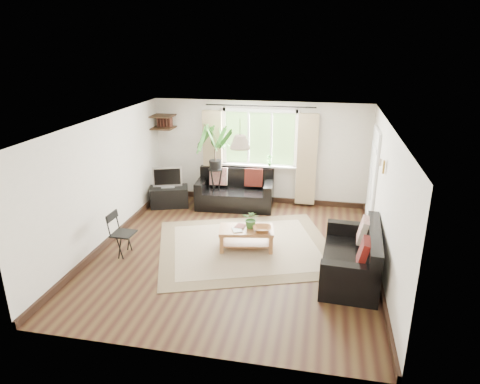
% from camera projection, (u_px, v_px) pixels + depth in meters
% --- Properties ---
extents(floor, '(5.50, 5.50, 0.00)m').
position_uv_depth(floor, '(236.00, 253.00, 7.86)').
color(floor, black).
rests_on(floor, ground).
extents(ceiling, '(5.50, 5.50, 0.00)m').
position_uv_depth(ceiling, '(235.00, 123.00, 7.05)').
color(ceiling, white).
rests_on(ceiling, floor).
extents(wall_back, '(5.00, 0.02, 2.40)m').
position_uv_depth(wall_back, '(260.00, 153.00, 9.99)').
color(wall_back, silver).
rests_on(wall_back, floor).
extents(wall_front, '(5.00, 0.02, 2.40)m').
position_uv_depth(wall_front, '(186.00, 270.00, 4.92)').
color(wall_front, silver).
rests_on(wall_front, floor).
extents(wall_left, '(0.02, 5.50, 2.40)m').
position_uv_depth(wall_left, '(104.00, 183.00, 7.92)').
color(wall_left, silver).
rests_on(wall_left, floor).
extents(wall_right, '(0.02, 5.50, 2.40)m').
position_uv_depth(wall_right, '(385.00, 202.00, 6.99)').
color(wall_right, silver).
rests_on(wall_right, floor).
extents(rug, '(3.93, 3.65, 0.02)m').
position_uv_depth(rug, '(246.00, 247.00, 8.08)').
color(rug, beige).
rests_on(rug, floor).
extents(window, '(2.50, 0.16, 2.16)m').
position_uv_depth(window, '(260.00, 138.00, 9.84)').
color(window, white).
rests_on(window, wall_back).
extents(door, '(0.06, 0.96, 2.06)m').
position_uv_depth(door, '(372.00, 181.00, 8.63)').
color(door, silver).
rests_on(door, wall_right).
extents(corner_shelf, '(0.50, 0.50, 0.34)m').
position_uv_depth(corner_shelf, '(163.00, 122.00, 9.95)').
color(corner_shelf, black).
rests_on(corner_shelf, wall_back).
extents(pendant_lamp, '(0.36, 0.36, 0.54)m').
position_uv_depth(pendant_lamp, '(240.00, 139.00, 7.54)').
color(pendant_lamp, beige).
rests_on(pendant_lamp, ceiling).
extents(wall_sconce, '(0.12, 0.12, 0.28)m').
position_uv_depth(wall_sconce, '(382.00, 165.00, 7.10)').
color(wall_sconce, beige).
rests_on(wall_sconce, wall_right).
extents(sofa_back, '(1.80, 0.98, 0.82)m').
position_uv_depth(sofa_back, '(235.00, 190.00, 9.89)').
color(sofa_back, black).
rests_on(sofa_back, floor).
extents(sofa_right, '(1.79, 0.97, 0.82)m').
position_uv_depth(sofa_right, '(351.00, 254.00, 6.95)').
color(sofa_right, black).
rests_on(sofa_right, floor).
extents(coffee_table, '(1.07, 0.70, 0.41)m').
position_uv_depth(coffee_table, '(246.00, 239.00, 7.96)').
color(coffee_table, brown).
rests_on(coffee_table, floor).
extents(table_plant, '(0.36, 0.32, 0.35)m').
position_uv_depth(table_plant, '(251.00, 219.00, 7.87)').
color(table_plant, '#376628').
rests_on(table_plant, coffee_table).
extents(bowl, '(0.39, 0.39, 0.08)m').
position_uv_depth(bowl, '(262.00, 229.00, 7.78)').
color(bowl, '#A26838').
rests_on(bowl, coffee_table).
extents(book_a, '(0.24, 0.28, 0.02)m').
position_uv_depth(book_a, '(233.00, 230.00, 7.81)').
color(book_a, white).
rests_on(book_a, coffee_table).
extents(book_b, '(0.21, 0.26, 0.02)m').
position_uv_depth(book_b, '(236.00, 225.00, 7.99)').
color(book_b, '#5C2A25').
rests_on(book_b, coffee_table).
extents(tv_stand, '(0.98, 0.74, 0.46)m').
position_uv_depth(tv_stand, '(169.00, 197.00, 10.00)').
color(tv_stand, black).
rests_on(tv_stand, floor).
extents(tv, '(0.70, 0.43, 0.51)m').
position_uv_depth(tv, '(167.00, 177.00, 9.84)').
color(tv, '#A5A5AA').
rests_on(tv, tv_stand).
extents(palm_stand, '(0.79, 0.79, 1.91)m').
position_uv_depth(palm_stand, '(215.00, 166.00, 9.85)').
color(palm_stand, black).
rests_on(palm_stand, floor).
extents(folding_chair, '(0.43, 0.43, 0.81)m').
position_uv_depth(folding_chair, '(123.00, 234.00, 7.67)').
color(folding_chair, black).
rests_on(folding_chair, floor).
extents(sill_plant, '(0.14, 0.10, 0.27)m').
position_uv_depth(sill_plant, '(270.00, 160.00, 9.88)').
color(sill_plant, '#2D6023').
rests_on(sill_plant, window).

